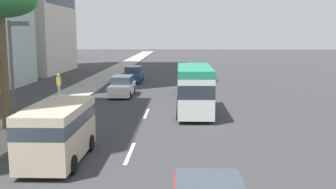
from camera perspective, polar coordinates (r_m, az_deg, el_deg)
name	(u,v)px	position (r m, az deg, el deg)	size (l,w,h in m)	color
ground_plane	(155,94)	(34.26, -1.95, 0.07)	(198.00, 198.00, 0.00)	#38383A
sidewalk_right	(76,93)	(35.35, -13.14, 0.23)	(162.00, 3.17, 0.15)	#9E9B93
lane_stripe_mid	(130,153)	(17.57, -5.52, -8.41)	(3.20, 0.16, 0.01)	silver
lane_stripe_far	(146,113)	(25.94, -3.13, -2.75)	(3.20, 0.16, 0.01)	silver
car_lead	(122,87)	(33.41, -6.64, 1.15)	(4.69, 1.83, 1.67)	white
car_second	(188,85)	(34.80, 2.90, 1.41)	(4.35, 1.80, 1.53)	#1E478C
minibus_third	(194,88)	(25.67, 3.82, 0.93)	(6.85, 2.28, 3.09)	silver
van_fourth	(58,129)	(16.71, -15.60, -4.86)	(4.95, 2.13, 2.34)	beige
car_sixth	(133,75)	(43.01, -5.01, 2.89)	(4.80, 1.86, 1.69)	#1E478C
pedestrian_near_lamp	(59,84)	(33.30, -15.49, 1.53)	(0.30, 0.34, 1.82)	beige
palm_tree	(0,5)	(22.48, -23.17, 11.79)	(3.73, 3.73, 7.52)	brown
street_lamp	(14,65)	(19.80, -21.33, 3.94)	(0.24, 0.97, 5.65)	#4C4C51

